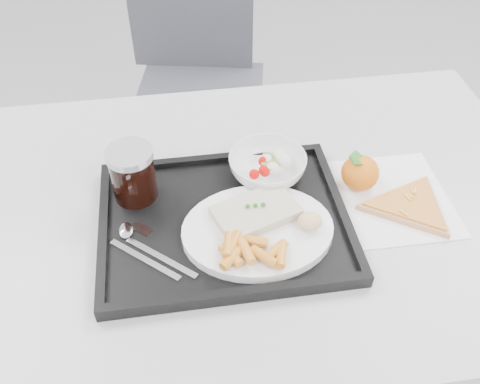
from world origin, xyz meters
name	(u,v)px	position (x,y,z in m)	size (l,w,h in m)	color
table	(250,227)	(0.00, 0.30, 0.68)	(1.20, 0.80, 0.75)	silver
chair	(196,63)	(-0.04, 1.19, 0.54)	(0.50, 0.50, 0.93)	#3A3B41
tray	(224,222)	(-0.06, 0.25, 0.76)	(0.45, 0.35, 0.03)	black
dinner_plate	(258,231)	(0.00, 0.21, 0.77)	(0.27, 0.27, 0.02)	white
fish_fillet	(256,212)	(0.00, 0.24, 0.79)	(0.17, 0.13, 0.03)	beige
bread_roll	(310,221)	(0.09, 0.19, 0.80)	(0.05, 0.04, 0.03)	#DFC580
salad_bowl	(267,166)	(0.04, 0.36, 0.79)	(0.15, 0.15, 0.05)	white
cola_glass	(133,173)	(-0.21, 0.34, 0.82)	(0.09, 0.09, 0.11)	black
cutlery	(143,246)	(-0.20, 0.21, 0.77)	(0.15, 0.15, 0.01)	silver
napkin	(383,199)	(0.26, 0.27, 0.75)	(0.25, 0.24, 0.00)	white
tangerine	(360,173)	(0.22, 0.32, 0.79)	(0.09, 0.09, 0.07)	orange
pizza_slice	(410,206)	(0.30, 0.24, 0.76)	(0.23, 0.23, 0.02)	tan
carrot_pile	(249,250)	(-0.03, 0.15, 0.80)	(0.12, 0.09, 0.02)	orange
salad_contents	(273,163)	(0.05, 0.35, 0.80)	(0.09, 0.07, 0.02)	#C60904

